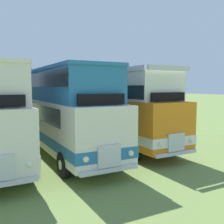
# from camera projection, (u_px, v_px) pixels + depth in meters

# --- Properties ---
(bus_fourth_in_row) EXTENTS (2.76, 11.02, 4.49)m
(bus_fourth_in_row) POSITION_uv_depth(u_px,v_px,m) (61.00, 107.00, 14.23)
(bus_fourth_in_row) COLOR silver
(bus_fourth_in_row) RESTS_ON ground
(bus_fifth_in_row) EXTENTS (2.79, 10.33, 4.52)m
(bus_fifth_in_row) POSITION_uv_depth(u_px,v_px,m) (118.00, 106.00, 16.29)
(bus_fifth_in_row) COLOR orange
(bus_fifth_in_row) RESTS_ON ground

